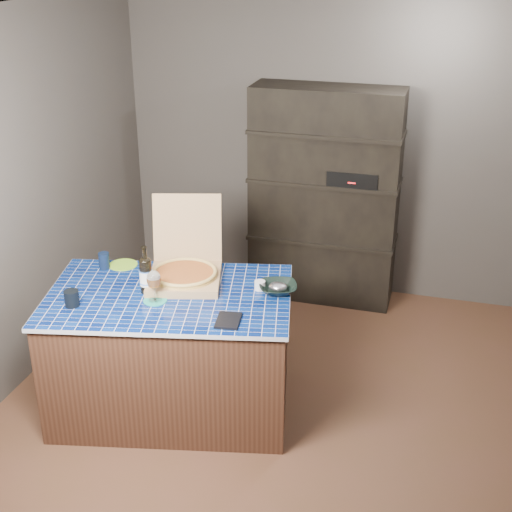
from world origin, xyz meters
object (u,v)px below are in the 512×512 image
(mead_bottle, at_px, (146,274))
(bowl, at_px, (278,288))
(wine_glass, at_px, (154,280))
(dvd_case, at_px, (228,320))
(kitchen_island, at_px, (172,351))
(pizza_box, at_px, (185,271))

(mead_bottle, xyz_separation_m, bowl, (0.79, 0.22, -0.09))
(mead_bottle, bearing_deg, wine_glass, -45.12)
(mead_bottle, height_order, dvd_case, mead_bottle)
(wine_glass, bearing_deg, kitchen_island, 68.68)
(kitchen_island, distance_m, dvd_case, 0.67)
(bowl, bearing_deg, pizza_box, -179.42)
(pizza_box, xyz_separation_m, mead_bottle, (-0.17, -0.21, 0.05))
(dvd_case, bearing_deg, pizza_box, 127.21)
(wine_glass, relative_size, bowl, 0.85)
(mead_bottle, relative_size, dvd_case, 1.62)
(kitchen_island, height_order, mead_bottle, mead_bottle)
(pizza_box, bearing_deg, wine_glass, -118.79)
(kitchen_island, relative_size, dvd_case, 8.84)
(pizza_box, bearing_deg, kitchen_island, -114.22)
(wine_glass, bearing_deg, mead_bottle, 134.88)
(wine_glass, distance_m, dvd_case, 0.54)
(kitchen_island, bearing_deg, pizza_box, 68.90)
(kitchen_island, distance_m, bowl, 0.81)
(kitchen_island, xyz_separation_m, wine_glass, (-0.04, -0.11, 0.55))
(mead_bottle, distance_m, bowl, 0.82)
(bowl, bearing_deg, wine_glass, -155.22)
(mead_bottle, bearing_deg, pizza_box, 51.20)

